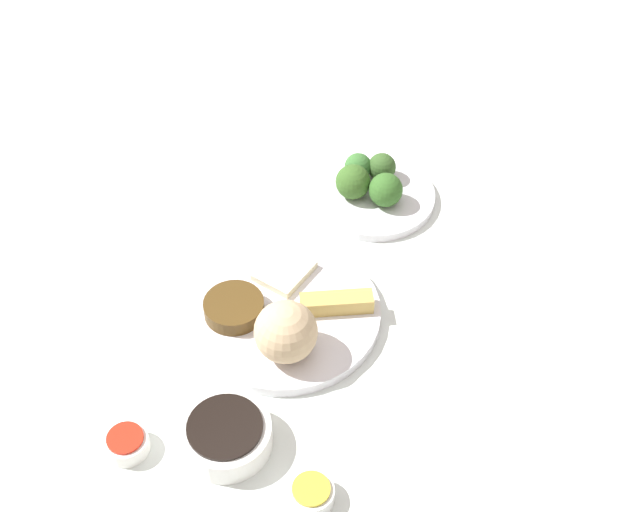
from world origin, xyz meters
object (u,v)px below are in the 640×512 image
(main_plate, at_px, (286,315))
(sauce_ramekin_hot_mustard, at_px, (311,494))
(soy_sauce_bowl, at_px, (226,436))
(sauce_ramekin_sweet_and_sour, at_px, (127,444))
(broccoli_plate, at_px, (373,196))

(main_plate, distance_m, sauce_ramekin_hot_mustard, 0.27)
(soy_sauce_bowl, relative_size, sauce_ramekin_sweet_and_sour, 2.07)
(soy_sauce_bowl, distance_m, sauce_ramekin_sweet_and_sour, 0.12)
(main_plate, xyz_separation_m, sauce_ramekin_sweet_and_sour, (-0.28, -0.03, 0.00))
(main_plate, relative_size, broccoli_plate, 1.37)
(main_plate, distance_m, soy_sauce_bowl, 0.21)
(soy_sauce_bowl, bearing_deg, broccoli_plate, 25.27)
(sauce_ramekin_sweet_and_sour, bearing_deg, soy_sauce_bowl, -37.38)
(sauce_ramekin_sweet_and_sour, bearing_deg, main_plate, 7.14)
(main_plate, xyz_separation_m, broccoli_plate, (0.26, 0.10, -0.00))
(soy_sauce_bowl, relative_size, sauce_ramekin_hot_mustard, 2.07)
(sauce_ramekin_hot_mustard, bearing_deg, main_plate, 57.09)
(main_plate, height_order, soy_sauce_bowl, soy_sauce_bowl)
(soy_sauce_bowl, xyz_separation_m, sauce_ramekin_sweet_and_sour, (-0.10, 0.07, -0.01))
(broccoli_plate, bearing_deg, soy_sauce_bowl, -154.73)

